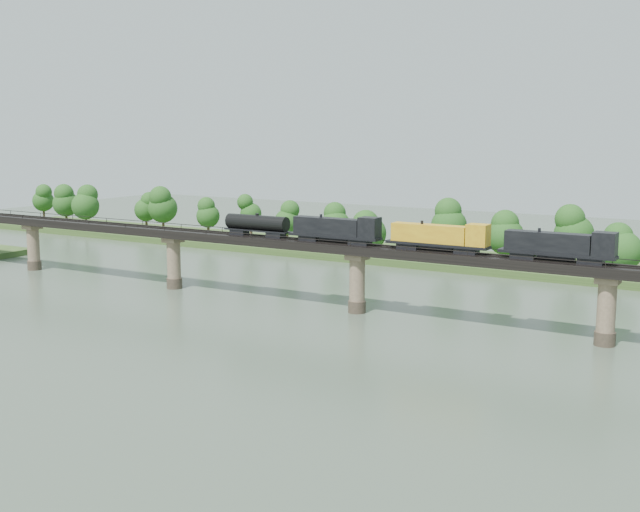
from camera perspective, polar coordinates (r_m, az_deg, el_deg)
The scene contains 6 objects.
ground at distance 110.07m, azimuth -4.86°, elevation -7.06°, with size 400.00×400.00×0.00m, color #374637.
far_bank at distance 183.94m, azimuth 10.82°, elevation -0.39°, with size 300.00×24.00×1.60m, color #2C451B.
bridge at distance 133.59m, azimuth 2.66°, elevation -1.75°, with size 236.00×30.00×11.50m.
bridge_superstructure at distance 132.55m, azimuth 2.68°, elevation 0.94°, with size 220.00×4.90×0.75m.
far_treeline at distance 181.67m, azimuth 7.97°, elevation 2.12°, with size 289.06×17.54×13.60m.
freight_train at distance 128.67m, azimuth 5.87°, elevation 1.53°, with size 67.94×2.65×4.68m.
Camera 1 is at (62.20, -85.54, 30.50)m, focal length 45.00 mm.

